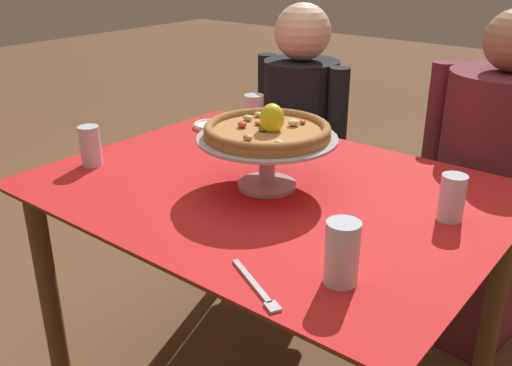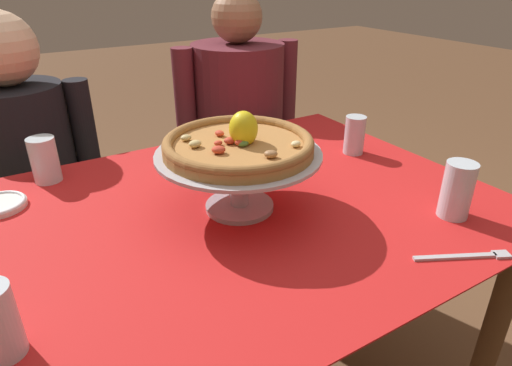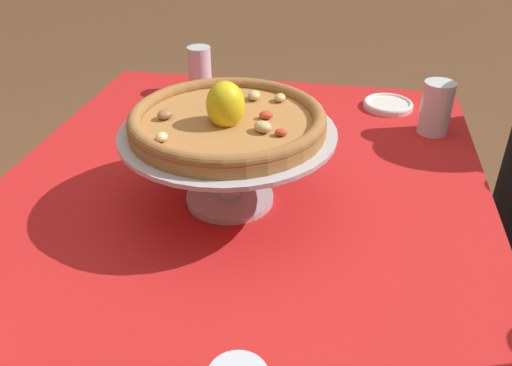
# 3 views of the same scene
# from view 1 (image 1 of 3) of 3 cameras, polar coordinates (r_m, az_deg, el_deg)

# --- Properties ---
(dining_table) EXTENTS (1.26, 0.96, 0.74)m
(dining_table) POSITION_cam_1_polar(r_m,az_deg,el_deg) (1.63, 1.25, -3.55)
(dining_table) COLOR brown
(dining_table) RESTS_ON ground
(pizza_stand) EXTENTS (0.38, 0.38, 0.15)m
(pizza_stand) POSITION_cam_1_polar(r_m,az_deg,el_deg) (1.54, 1.03, 3.33)
(pizza_stand) COLOR #B7B7C1
(pizza_stand) RESTS_ON dining_table
(pizza) EXTENTS (0.34, 0.34, 0.09)m
(pizza) POSITION_cam_1_polar(r_m,az_deg,el_deg) (1.52, 1.08, 5.42)
(pizza) COLOR #AD753D
(pizza) RESTS_ON pizza_stand
(water_glass_back_left) EXTENTS (0.07, 0.07, 0.12)m
(water_glass_back_left) POSITION_cam_1_polar(r_m,az_deg,el_deg) (2.08, -0.19, 6.98)
(water_glass_back_left) COLOR silver
(water_glass_back_left) RESTS_ON dining_table
(water_glass_front_right) EXTENTS (0.07, 0.07, 0.13)m
(water_glass_front_right) POSITION_cam_1_polar(r_m,az_deg,el_deg) (1.14, 8.63, -7.25)
(water_glass_front_right) COLOR silver
(water_glass_front_right) RESTS_ON dining_table
(water_glass_side_right) EXTENTS (0.06, 0.06, 0.12)m
(water_glass_side_right) POSITION_cam_1_polar(r_m,az_deg,el_deg) (1.45, 19.08, -1.71)
(water_glass_side_right) COLOR silver
(water_glass_side_right) RESTS_ON dining_table
(water_glass_front_left) EXTENTS (0.06, 0.06, 0.12)m
(water_glass_front_left) POSITION_cam_1_polar(r_m,az_deg,el_deg) (1.79, -16.31, 3.36)
(water_glass_front_left) COLOR silver
(water_glass_front_left) RESTS_ON dining_table
(side_plate) EXTENTS (0.13, 0.13, 0.02)m
(side_plate) POSITION_cam_1_polar(r_m,az_deg,el_deg) (2.10, -4.60, 5.82)
(side_plate) COLOR white
(side_plate) RESTS_ON dining_table
(dinner_fork) EXTENTS (0.19, 0.11, 0.01)m
(dinner_fork) POSITION_cam_1_polar(r_m,az_deg,el_deg) (1.13, 0.09, -10.47)
(dinner_fork) COLOR #B7B7C1
(dinner_fork) RESTS_ON dining_table
(diner_left) EXTENTS (0.46, 0.35, 1.15)m
(diner_left) POSITION_cam_1_polar(r_m,az_deg,el_deg) (2.43, 4.34, 3.29)
(diner_left) COLOR black
(diner_left) RESTS_ON ground
(diner_right) EXTENTS (0.52, 0.40, 1.19)m
(diner_right) POSITION_cam_1_polar(r_m,az_deg,el_deg) (2.09, 22.41, -0.79)
(diner_right) COLOR maroon
(diner_right) RESTS_ON ground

